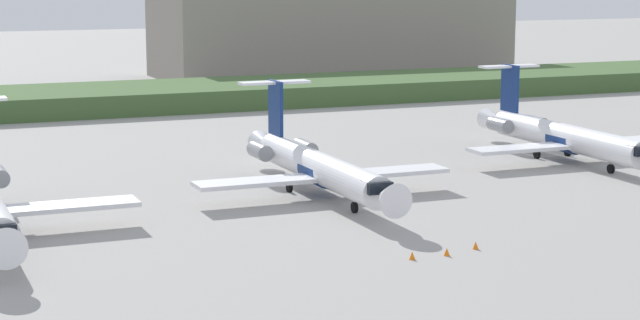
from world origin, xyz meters
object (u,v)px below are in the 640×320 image
at_px(safety_cone_front_marker, 412,256).
at_px(safety_cone_mid_marker, 447,252).
at_px(safety_cone_rear_marker, 476,245).
at_px(regional_jet_fourth, 563,136).
at_px(regional_jet_third, 317,166).

bearing_deg(safety_cone_front_marker, safety_cone_mid_marker, -0.36).
xyz_separation_m(safety_cone_front_marker, safety_cone_rear_marker, (5.42, 0.82, 0.00)).
distance_m(safety_cone_front_marker, safety_cone_mid_marker, 2.66).
bearing_deg(safety_cone_mid_marker, regional_jet_fourth, 44.68).
xyz_separation_m(regional_jet_fourth, safety_cone_front_marker, (-32.23, -29.22, -2.26)).
distance_m(regional_jet_fourth, safety_cone_front_marker, 43.57).
height_order(regional_jet_third, safety_cone_rear_marker, regional_jet_third).
bearing_deg(regional_jet_fourth, safety_cone_front_marker, -137.80).
bearing_deg(safety_cone_front_marker, regional_jet_third, 84.24).
bearing_deg(safety_cone_mid_marker, regional_jet_third, 90.92).
xyz_separation_m(regional_jet_fourth, safety_cone_rear_marker, (-26.81, -28.41, -2.26)).
distance_m(regional_jet_third, safety_cone_rear_marker, 22.26).
height_order(regional_jet_fourth, safety_cone_mid_marker, regional_jet_fourth).
relative_size(regional_jet_fourth, safety_cone_mid_marker, 56.36).
bearing_deg(regional_jet_third, regional_jet_fourth, 12.22).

